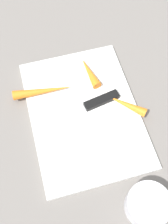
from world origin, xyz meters
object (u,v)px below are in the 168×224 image
object	(u,v)px
carrot_longest	(44,91)
carrot_shortest	(89,72)
small_bowl	(147,205)
carrot_medium	(126,104)
knife	(97,102)
cutting_board	(84,113)

from	to	relation	value
carrot_longest	carrot_shortest	distance (m)	0.13
carrot_longest	small_bowl	size ratio (longest dim) A/B	1.68
carrot_medium	carrot_longest	bearing A→B (deg)	17.46
carrot_longest	carrot_medium	size ratio (longest dim) A/B	1.47
small_bowl	knife	bearing A→B (deg)	6.75
small_bowl	carrot_shortest	bearing A→B (deg)	4.08
carrot_shortest	carrot_medium	xyz separation A→B (m)	(-0.11, -0.06, -0.00)
knife	small_bowl	bearing A→B (deg)	86.72
cutting_board	knife	xyz separation A→B (m)	(0.01, -0.04, 0.01)
carrot_longest	knife	bearing A→B (deg)	-22.52
knife	carrot_longest	bearing A→B (deg)	-37.72
cutting_board	small_bowl	size ratio (longest dim) A/B	4.03
knife	carrot_medium	xyz separation A→B (m)	(-0.03, -0.07, 0.01)
carrot_longest	carrot_shortest	bearing A→B (deg)	16.43
cutting_board	knife	distance (m)	0.04
carrot_shortest	carrot_medium	size ratio (longest dim) A/B	0.92
carrot_medium	knife	bearing A→B (deg)	21.25
carrot_shortest	small_bowl	size ratio (longest dim) A/B	1.05
carrot_longest	carrot_shortest	world-z (taller)	same
knife	carrot_medium	size ratio (longest dim) A/B	1.95
carrot_shortest	small_bowl	distance (m)	0.35
carrot_medium	carrot_shortest	bearing A→B (deg)	-19.06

